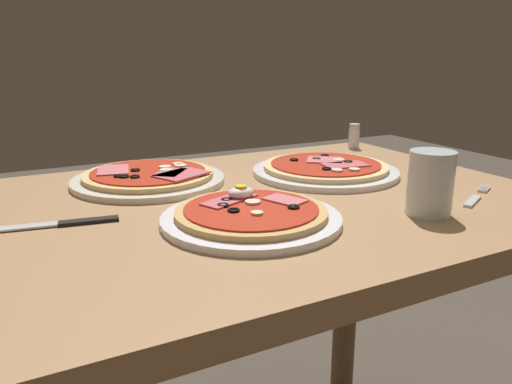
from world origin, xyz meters
TOP-DOWN VIEW (x-y plane):
  - dining_table at (0.00, 0.00)m, footprint 1.02×0.75m
  - pizza_foreground at (-0.10, -0.12)m, footprint 0.28×0.28m
  - pizza_across_left at (-0.17, 0.20)m, footprint 0.31×0.31m
  - pizza_across_right at (0.19, 0.09)m, footprint 0.31×0.31m
  - water_glass_near at (0.18, -0.21)m, footprint 0.07×0.07m
  - fork at (0.32, -0.19)m, footprint 0.15×0.09m
  - knife at (-0.36, 0.01)m, footprint 0.20×0.05m
  - salt_shaker at (0.43, 0.30)m, footprint 0.03×0.03m

SIDE VIEW (x-z plane):
  - dining_table at x=0.00m, z-range 0.24..1.01m
  - fork at x=0.32m, z-range 0.77..0.78m
  - knife at x=-0.36m, z-range 0.77..0.78m
  - pizza_across_right at x=0.19m, z-range 0.77..0.80m
  - pizza_across_left at x=-0.17m, z-range 0.77..0.80m
  - pizza_foreground at x=-0.10m, z-range 0.76..0.81m
  - salt_shaker at x=0.43m, z-range 0.77..0.84m
  - water_glass_near at x=0.18m, z-range 0.76..0.87m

